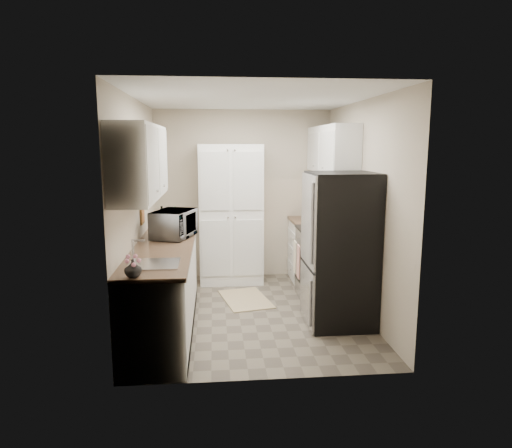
% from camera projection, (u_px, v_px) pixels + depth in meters
% --- Properties ---
extents(ground, '(3.20, 3.20, 0.00)m').
position_uv_depth(ground, '(252.00, 312.00, 5.49)').
color(ground, '#665B4C').
rests_on(ground, ground).
extents(room_shell, '(2.64, 3.24, 2.52)m').
position_uv_depth(room_shell, '(251.00, 177.00, 5.20)').
color(room_shell, '#C4B39E').
rests_on(room_shell, ground).
extents(pantry_cabinet, '(0.90, 0.55, 2.00)m').
position_uv_depth(pantry_cabinet, '(231.00, 214.00, 6.59)').
color(pantry_cabinet, white).
rests_on(pantry_cabinet, ground).
extents(base_cabinet_left, '(0.60, 2.30, 0.88)m').
position_uv_depth(base_cabinet_left, '(164.00, 291.00, 4.90)').
color(base_cabinet_left, white).
rests_on(base_cabinet_left, ground).
extents(countertop_left, '(0.63, 2.33, 0.04)m').
position_uv_depth(countertop_left, '(163.00, 249.00, 4.82)').
color(countertop_left, brown).
rests_on(countertop_left, base_cabinet_left).
extents(base_cabinet_right, '(0.60, 0.80, 0.88)m').
position_uv_depth(base_cabinet_right, '(313.00, 252.00, 6.67)').
color(base_cabinet_right, white).
rests_on(base_cabinet_right, ground).
extents(countertop_right, '(0.63, 0.83, 0.04)m').
position_uv_depth(countertop_right, '(313.00, 221.00, 6.59)').
color(countertop_right, brown).
rests_on(countertop_right, base_cabinet_right).
extents(electric_range, '(0.71, 0.78, 1.13)m').
position_uv_depth(electric_range, '(325.00, 264.00, 5.88)').
color(electric_range, '#B7B7BC').
rests_on(electric_range, ground).
extents(refrigerator, '(0.70, 0.72, 1.70)m').
position_uv_depth(refrigerator, '(340.00, 250.00, 5.03)').
color(refrigerator, '#B7B7BC').
rests_on(refrigerator, ground).
extents(microwave, '(0.55, 0.67, 0.32)m').
position_uv_depth(microwave, '(174.00, 224.00, 5.32)').
color(microwave, silver).
rests_on(microwave, countertop_left).
extents(wine_bottle, '(0.08, 0.08, 0.30)m').
position_uv_depth(wine_bottle, '(162.00, 221.00, 5.60)').
color(wine_bottle, black).
rests_on(wine_bottle, countertop_left).
extents(flower_vase, '(0.15, 0.15, 0.15)m').
position_uv_depth(flower_vase, '(133.00, 268.00, 3.73)').
color(flower_vase, silver).
rests_on(flower_vase, countertop_left).
extents(cutting_board, '(0.05, 0.24, 0.30)m').
position_uv_depth(cutting_board, '(175.00, 219.00, 5.70)').
color(cutting_board, '#307E30').
rests_on(cutting_board, countertop_left).
extents(toaster_oven, '(0.38, 0.43, 0.21)m').
position_uv_depth(toaster_oven, '(314.00, 212.00, 6.62)').
color(toaster_oven, '#A7A7AB').
rests_on(toaster_oven, countertop_right).
extents(fruit_basket, '(0.33, 0.33, 0.11)m').
position_uv_depth(fruit_basket, '(313.00, 201.00, 6.58)').
color(fruit_basket, '#F8A914').
rests_on(fruit_basket, toaster_oven).
extents(kitchen_mat, '(0.71, 0.96, 0.01)m').
position_uv_depth(kitchen_mat, '(245.00, 299.00, 5.94)').
color(kitchen_mat, tan).
rests_on(kitchen_mat, ground).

